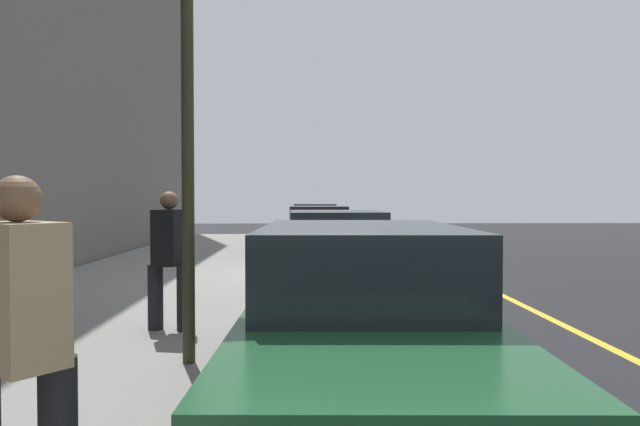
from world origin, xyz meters
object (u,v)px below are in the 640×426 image
(parked_car_green, at_px, (362,320))
(traffic_light_pole, at_px, (187,49))
(parked_car_silver, at_px, (336,254))
(pedestrian_black_coat, at_px, (170,256))
(parked_car_white, at_px, (314,223))
(pedestrian_tan_coat, at_px, (19,343))
(parked_car_maroon, at_px, (320,233))

(parked_car_green, bearing_deg, traffic_light_pole, -120.49)
(parked_car_silver, relative_size, traffic_light_pole, 0.95)
(pedestrian_black_coat, distance_m, traffic_light_pole, 2.60)
(parked_car_white, distance_m, pedestrian_tan_coat, 19.78)
(parked_car_green, bearing_deg, pedestrian_black_coat, -138.43)
(parked_car_silver, xyz_separation_m, parked_car_green, (5.46, -0.10, 0.00))
(parked_car_green, bearing_deg, pedestrian_tan_coat, -44.10)
(parked_car_white, height_order, parked_car_green, same)
(parked_car_silver, height_order, traffic_light_pole, traffic_light_pole)
(parked_car_white, xyz_separation_m, pedestrian_tan_coat, (19.70, -1.77, 0.30))
(parked_car_white, distance_m, traffic_light_pole, 17.13)
(parked_car_white, distance_m, pedestrian_black_coat, 15.61)
(parked_car_white, relative_size, traffic_light_pole, 0.96)
(parked_car_white, bearing_deg, parked_car_green, 0.14)
(parked_car_silver, height_order, parked_car_green, same)
(pedestrian_tan_coat, relative_size, traffic_light_pole, 0.38)
(parked_car_silver, distance_m, parked_car_green, 5.46)
(parked_car_white, height_order, parked_car_silver, same)
(parked_car_maroon, bearing_deg, parked_car_white, -179.70)
(parked_car_silver, xyz_separation_m, pedestrian_black_coat, (3.10, -2.19, 0.29))
(parked_car_maroon, relative_size, parked_car_green, 0.92)
(parked_car_green, height_order, pedestrian_black_coat, pedestrian_black_coat)
(parked_car_white, xyz_separation_m, parked_car_maroon, (6.03, 0.03, 0.00))
(parked_car_white, height_order, pedestrian_tan_coat, pedestrian_tan_coat)
(pedestrian_black_coat, bearing_deg, parked_car_white, 172.47)
(parked_car_silver, bearing_deg, parked_car_white, -179.34)
(parked_car_silver, bearing_deg, parked_car_maroon, -178.99)
(pedestrian_black_coat, bearing_deg, parked_car_green, 41.57)
(parked_car_silver, relative_size, pedestrian_black_coat, 2.52)
(parked_car_maroon, xyz_separation_m, traffic_light_pole, (10.86, -1.57, 2.40))
(parked_car_maroon, bearing_deg, pedestrian_tan_coat, -7.53)
(parked_car_silver, bearing_deg, pedestrian_black_coat, -35.16)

